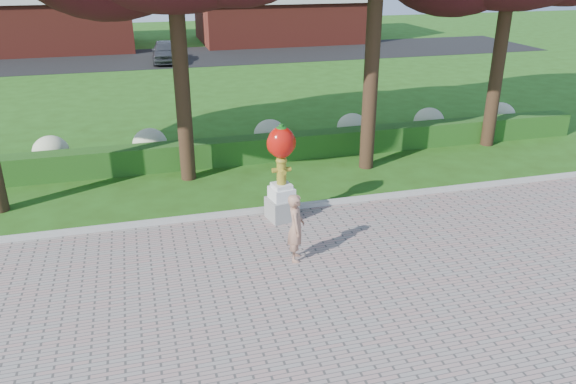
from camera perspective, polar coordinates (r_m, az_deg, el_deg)
The scene contains 8 objects.
ground at distance 12.09m, azimuth 2.59°, elevation -7.78°, with size 100.00×100.00×0.00m, color #264C13.
curb at distance 14.61m, azimuth -0.99°, elevation -1.73°, with size 40.00×0.18×0.15m, color #ADADA5.
lawn_hedge at distance 18.12m, azimuth -4.16°, elevation 4.31°, with size 24.00×0.70×0.80m, color #194C15.
hydrangea_row at distance 19.12m, azimuth -3.09°, elevation 5.81°, with size 20.10×1.10×0.99m.
street at distance 38.51m, azimuth -10.57°, elevation 13.35°, with size 50.00×8.00×0.02m, color black.
hydrant_sculpture at distance 13.66m, azimuth -0.67°, elevation 2.24°, with size 0.78×0.78×2.46m.
woman at distance 12.00m, azimuth 0.82°, elevation -3.63°, with size 0.56×0.37×1.53m, color #A87860.
parked_car at distance 36.56m, azimuth -12.36°, elevation 13.79°, with size 1.57×3.90×1.33m, color #383A3F.
Camera 1 is at (-3.27, -9.87, 6.17)m, focal length 35.00 mm.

